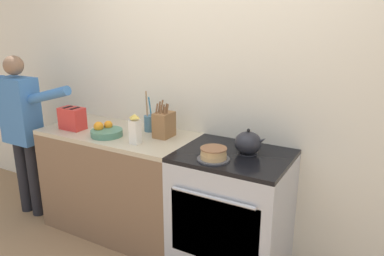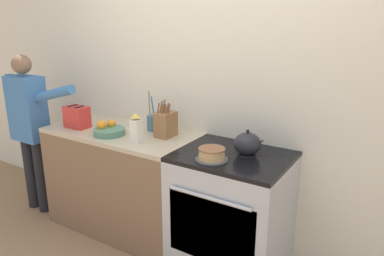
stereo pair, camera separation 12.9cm
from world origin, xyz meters
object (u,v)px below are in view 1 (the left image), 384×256
(stove_range, at_px, (232,211))
(toaster, at_px, (72,118))
(layer_cake, at_px, (213,154))
(fruit_bowl, at_px, (106,131))
(utensil_crock, at_px, (149,122))
(knife_block, at_px, (164,124))
(milk_carton, at_px, (135,130))
(person_baker, at_px, (22,124))
(tea_kettle, at_px, (248,143))

(stove_range, distance_m, toaster, 1.53)
(layer_cake, xyz_separation_m, fruit_bowl, (-0.98, 0.05, -0.00))
(utensil_crock, bearing_deg, knife_block, -19.88)
(milk_carton, height_order, person_baker, person_baker)
(knife_block, height_order, fruit_bowl, knife_block)
(utensil_crock, bearing_deg, layer_cake, -23.18)
(utensil_crock, height_order, toaster, utensil_crock)
(toaster, bearing_deg, layer_cake, -2.15)
(layer_cake, relative_size, toaster, 0.98)
(utensil_crock, xyz_separation_m, fruit_bowl, (-0.23, -0.27, -0.04))
(toaster, bearing_deg, milk_carton, -3.50)
(milk_carton, bearing_deg, toaster, 176.50)
(milk_carton, xyz_separation_m, person_baker, (-1.24, -0.05, -0.12))
(stove_range, bearing_deg, knife_block, 172.32)
(utensil_crock, height_order, fruit_bowl, utensil_crock)
(utensil_crock, distance_m, milk_carton, 0.33)
(knife_block, xyz_separation_m, milk_carton, (-0.10, -0.24, 0.01))
(knife_block, bearing_deg, utensil_crock, 160.12)
(stove_range, relative_size, person_baker, 0.60)
(tea_kettle, bearing_deg, person_baker, -172.95)
(utensil_crock, distance_m, toaster, 0.66)
(toaster, xyz_separation_m, person_baker, (-0.55, -0.09, -0.10))
(knife_block, bearing_deg, stove_range, -7.68)
(layer_cake, height_order, toaster, toaster)
(fruit_bowl, bearing_deg, tea_kettle, 8.38)
(tea_kettle, height_order, utensil_crock, utensil_crock)
(layer_cake, xyz_separation_m, milk_carton, (-0.66, 0.01, 0.07))
(utensil_crock, bearing_deg, milk_carton, -73.48)
(stove_range, xyz_separation_m, knife_block, (-0.64, 0.09, 0.55))
(knife_block, height_order, utensil_crock, utensil_crock)
(layer_cake, height_order, tea_kettle, tea_kettle)
(layer_cake, xyz_separation_m, toaster, (-1.35, 0.05, 0.05))
(toaster, bearing_deg, stove_range, 4.64)
(fruit_bowl, relative_size, person_baker, 0.17)
(knife_block, distance_m, utensil_crock, 0.20)
(tea_kettle, distance_m, utensil_crock, 0.92)
(milk_carton, distance_m, person_baker, 1.25)
(stove_range, height_order, toaster, toaster)
(stove_range, relative_size, milk_carton, 3.89)
(utensil_crock, relative_size, person_baker, 0.23)
(tea_kettle, distance_m, toaster, 1.52)
(tea_kettle, bearing_deg, stove_range, -149.20)
(fruit_bowl, height_order, person_baker, person_baker)
(utensil_crock, bearing_deg, person_baker, -162.67)
(layer_cake, xyz_separation_m, tea_kettle, (0.16, 0.22, 0.04))
(tea_kettle, relative_size, toaster, 1.03)
(tea_kettle, xyz_separation_m, knife_block, (-0.72, 0.04, 0.02))
(knife_block, relative_size, toaster, 1.29)
(person_baker, bearing_deg, stove_range, 0.55)
(layer_cake, height_order, knife_block, knife_block)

